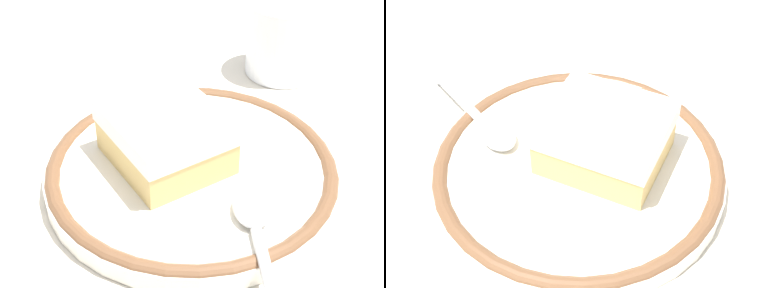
# 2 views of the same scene
# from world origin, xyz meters

# --- Properties ---
(ground_plane) EXTENTS (2.40, 2.40, 0.00)m
(ground_plane) POSITION_xyz_m (0.00, 0.00, 0.00)
(ground_plane) COLOR #B7B2A8
(placemat) EXTENTS (0.41, 0.33, 0.00)m
(placemat) POSITION_xyz_m (0.00, 0.00, 0.00)
(placemat) COLOR beige
(placemat) RESTS_ON ground_plane
(plate) EXTENTS (0.22, 0.22, 0.02)m
(plate) POSITION_xyz_m (-0.01, -0.00, 0.01)
(plate) COLOR silver
(plate) RESTS_ON placemat
(cake_slice) EXTENTS (0.09, 0.10, 0.04)m
(cake_slice) POSITION_xyz_m (-0.03, 0.01, 0.04)
(cake_slice) COLOR #DBB76B
(cake_slice) RESTS_ON plate
(spoon) EXTENTS (0.06, 0.13, 0.01)m
(spoon) POSITION_xyz_m (-0.01, -0.09, 0.02)
(spoon) COLOR silver
(spoon) RESTS_ON plate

